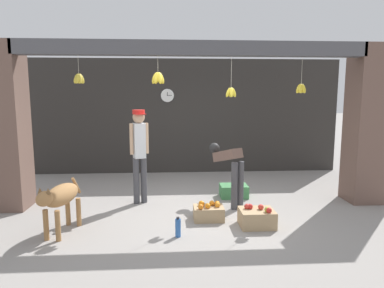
% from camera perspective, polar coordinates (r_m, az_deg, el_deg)
% --- Properties ---
extents(ground_plane, '(60.00, 60.00, 0.00)m').
position_cam_1_polar(ground_plane, '(6.02, 0.26, -10.82)').
color(ground_plane, gray).
extents(shop_back_wall, '(7.74, 0.12, 2.84)m').
position_cam_1_polar(shop_back_wall, '(8.63, -1.04, 4.61)').
color(shop_back_wall, '#2D2B28').
rests_on(shop_back_wall, ground_plane).
extents(shop_pillar_left, '(0.70, 0.60, 2.84)m').
position_cam_1_polar(shop_pillar_left, '(6.63, -28.91, 2.50)').
color(shop_pillar_left, brown).
rests_on(shop_pillar_left, ground_plane).
extents(shop_pillar_right, '(0.70, 0.60, 2.84)m').
position_cam_1_polar(shop_pillar_right, '(7.00, 27.44, 2.85)').
color(shop_pillar_right, brown).
rests_on(shop_pillar_right, ground_plane).
extents(storefront_awning, '(5.84, 0.28, 0.93)m').
position_cam_1_polar(storefront_awning, '(5.85, 0.10, 15.37)').
color(storefront_awning, '#4C4C51').
extents(dog, '(0.46, 1.05, 0.77)m').
position_cam_1_polar(dog, '(5.19, -21.14, -8.32)').
color(dog, '#9E7042').
rests_on(dog, ground_plane).
extents(shopkeeper, '(0.33, 0.30, 1.70)m').
position_cam_1_polar(shopkeeper, '(6.19, -8.76, -0.73)').
color(shopkeeper, '#424247').
rests_on(shopkeeper, ground_plane).
extents(worker_stooping, '(0.55, 0.76, 1.08)m').
position_cam_1_polar(worker_stooping, '(6.09, 6.21, -3.63)').
color(worker_stooping, '#424247').
rests_on(worker_stooping, ground_plane).
extents(fruit_crate_oranges, '(0.47, 0.34, 0.29)m').
position_cam_1_polar(fruit_crate_oranges, '(5.51, 2.78, -11.29)').
color(fruit_crate_oranges, tan).
rests_on(fruit_crate_oranges, ground_plane).
extents(fruit_crate_apples, '(0.51, 0.42, 0.33)m').
position_cam_1_polar(fruit_crate_apples, '(5.34, 10.77, -11.93)').
color(fruit_crate_apples, tan).
rests_on(fruit_crate_apples, ground_plane).
extents(produce_box_green, '(0.52, 0.38, 0.24)m').
position_cam_1_polar(produce_box_green, '(6.72, 6.97, -7.77)').
color(produce_box_green, '#42844C').
rests_on(produce_box_green, ground_plane).
extents(water_bottle, '(0.08, 0.08, 0.28)m').
position_cam_1_polar(water_bottle, '(4.89, -2.35, -13.75)').
color(water_bottle, '#2D60AD').
rests_on(water_bottle, ground_plane).
extents(wall_clock, '(0.34, 0.03, 0.34)m').
position_cam_1_polar(wall_clock, '(8.53, -4.13, 8.07)').
color(wall_clock, black).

